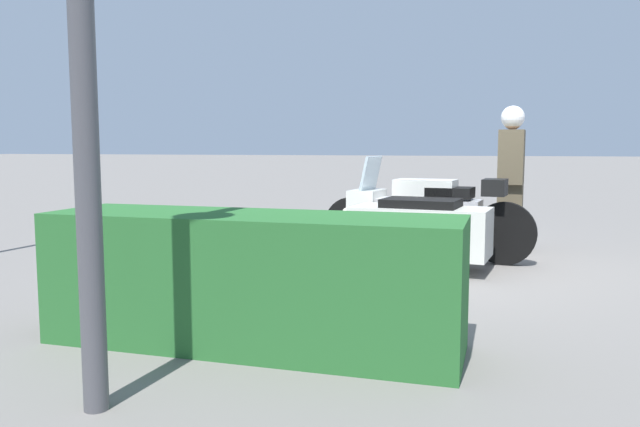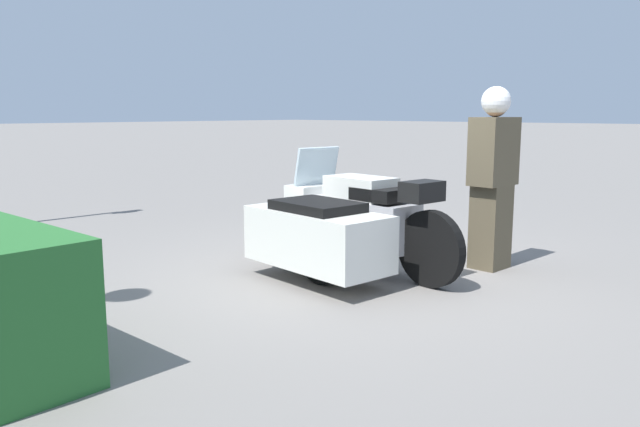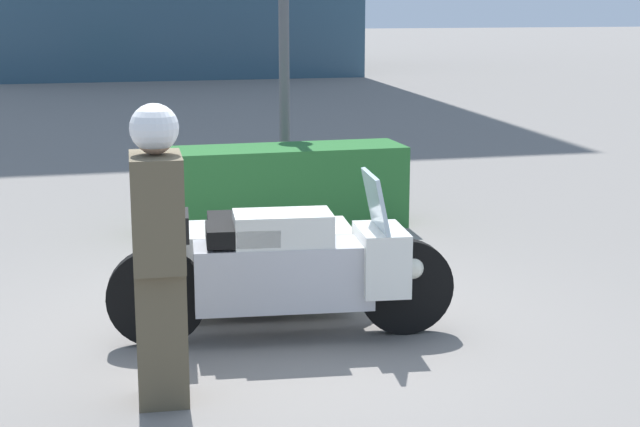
% 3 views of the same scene
% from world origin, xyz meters
% --- Properties ---
extents(ground_plane, '(160.00, 160.00, 0.00)m').
position_xyz_m(ground_plane, '(0.00, 0.00, 0.00)').
color(ground_plane, slate).
extents(police_motorcycle, '(2.42, 1.42, 1.17)m').
position_xyz_m(police_motorcycle, '(0.18, 0.15, 0.47)').
color(police_motorcycle, black).
rests_on(police_motorcycle, ground).
extents(officer_rider, '(0.32, 0.50, 1.77)m').
position_xyz_m(officer_rider, '(-0.82, -1.09, 0.93)').
color(officer_rider, brown).
rests_on(officer_rider, ground).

